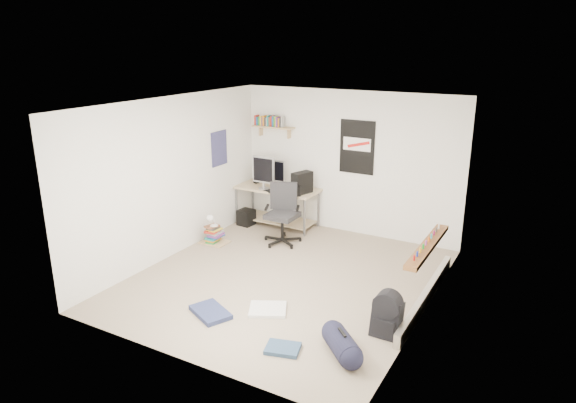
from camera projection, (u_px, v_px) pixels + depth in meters
The scene contains 26 objects.
floor at pixel (285, 279), 7.40m from camera, with size 4.00×4.50×0.01m, color gray.
ceiling at pixel (285, 103), 6.65m from camera, with size 4.00×4.50×0.01m, color white.
back_wall at pixel (349, 163), 8.90m from camera, with size 4.00×0.01×2.50m, color silver.
left_wall at pixel (173, 178), 7.95m from camera, with size 0.01×4.50×2.50m, color silver.
right_wall at pixel (432, 220), 6.09m from camera, with size 0.01×4.50×2.50m, color silver.
desk at pixel (277, 206), 9.47m from camera, with size 1.55×0.68×0.71m, color tan.
monitor_left at pixel (264, 177), 9.21m from camera, with size 0.44×0.11×0.48m, color #9E9EA3.
monitor_right at pixel (277, 178), 9.30m from camera, with size 0.36×0.09×0.39m, color #9A999E.
pc_tower at pixel (302, 183), 8.96m from camera, with size 0.18×0.38×0.39m, color black.
keyboard at pixel (270, 191), 9.14m from camera, with size 0.40×0.14×0.02m, color black.
speaker_left at pixel (256, 179), 9.64m from camera, with size 0.08×0.08×0.17m, color black.
speaker_right at pixel (298, 191), 8.84m from camera, with size 0.10×0.10×0.20m, color black.
office_chair at pixel (282, 215), 8.57m from camera, with size 0.67×0.67×1.02m, color #242427.
wall_shelf at pixel (273, 127), 9.32m from camera, with size 0.80×0.22×0.24m, color tan.
poster_back_wall at pixel (357, 147), 8.72m from camera, with size 0.62×0.03×0.92m, color black.
poster_left_wall at pixel (219, 148), 8.87m from camera, with size 0.02×0.42×0.60m, color navy.
window at pixel (435, 197), 6.31m from camera, with size 0.10×1.50×1.26m, color brown.
baseboard_heater at pixel (426, 296), 6.71m from camera, with size 0.08×2.50×0.18m, color #B7B2A8.
backpack at pixel (387, 319), 5.95m from camera, with size 0.33×0.27×0.44m, color black.
duffel_bag at pixel (342, 344), 5.57m from camera, with size 0.27×0.27×0.53m, color black.
tshirt at pixel (268, 309), 6.52m from camera, with size 0.46×0.39×0.04m, color silver.
jeans_a at pixel (211, 312), 6.43m from camera, with size 0.54×0.35×0.06m, color #232A4F.
jeans_b at pixel (283, 348), 5.68m from camera, with size 0.37×0.28×0.05m, color navy.
book_stack at pixel (214, 234), 8.68m from camera, with size 0.45×0.37×0.31m, color brown.
desk_lamp at pixel (214, 222), 8.58m from camera, with size 0.13×0.22×0.22m, color white.
subwoofer at pixel (246, 218), 9.53m from camera, with size 0.27×0.27×0.30m, color black.
Camera 1 is at (3.31, -5.85, 3.29)m, focal length 32.00 mm.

